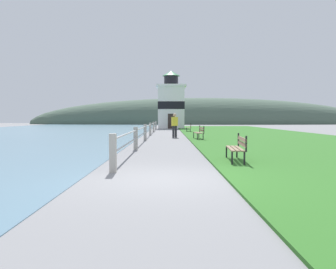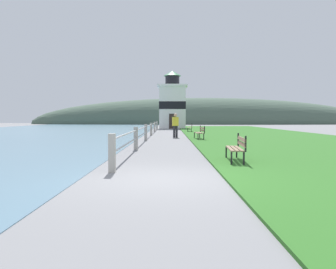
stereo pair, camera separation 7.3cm
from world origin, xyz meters
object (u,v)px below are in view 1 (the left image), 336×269
at_px(park_bench_far, 190,127).
at_px(lighthouse, 172,104).
at_px(park_bench_near, 238,146).
at_px(park_bench_midway, 200,132).
at_px(person_strolling, 175,125).

height_order(park_bench_far, lighthouse, lighthouse).
xyz_separation_m(park_bench_near, lighthouse, (-1.87, 34.72, 2.86)).
bearing_deg(lighthouse, park_bench_near, -86.92).
relative_size(park_bench_midway, lighthouse, 0.24).
distance_m(park_bench_near, park_bench_far, 23.03).
distance_m(park_bench_midway, park_bench_far, 11.83).
bearing_deg(person_strolling, park_bench_far, -30.64).
bearing_deg(park_bench_far, person_strolling, 83.27).
height_order(park_bench_near, person_strolling, person_strolling).
distance_m(park_bench_midway, lighthouse, 23.75).
relative_size(park_bench_near, park_bench_far, 1.12).
relative_size(park_bench_far, lighthouse, 0.21).
height_order(park_bench_midway, person_strolling, person_strolling).
height_order(park_bench_near, park_bench_far, same).
bearing_deg(person_strolling, park_bench_midway, -165.65).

